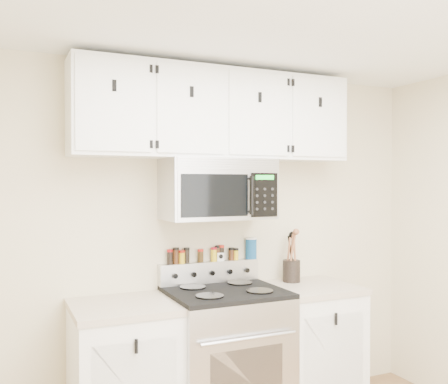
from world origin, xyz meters
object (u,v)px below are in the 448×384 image
range (226,358)px  utensil_crock (291,269)px  salt_canister (251,248)px  microwave (218,189)px

range → utensil_crock: bearing=15.7°
range → salt_canister: salt_canister is taller
utensil_crock → salt_canister: bearing=160.1°
microwave → salt_canister: microwave is taller
microwave → utensil_crock: (0.63, 0.05, -0.61)m
microwave → salt_canister: size_ratio=4.79×
salt_canister → utensil_crock: bearing=-19.9°
microwave → utensil_crock: 0.88m
range → salt_canister: size_ratio=6.94×
utensil_crock → salt_canister: size_ratio=2.42×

